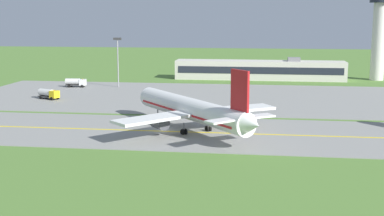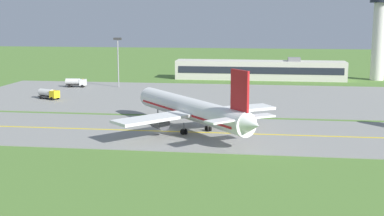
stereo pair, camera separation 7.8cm
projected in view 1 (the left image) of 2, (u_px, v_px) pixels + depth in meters
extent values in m
plane|color=#517A33|center=(163.00, 132.00, 95.54)|extent=(500.00, 500.00, 0.00)
cube|color=gray|center=(163.00, 131.00, 95.53)|extent=(240.00, 28.00, 0.10)
cube|color=gray|center=(232.00, 97.00, 135.15)|extent=(140.00, 52.00, 0.10)
cube|color=yellow|center=(163.00, 131.00, 95.52)|extent=(220.00, 0.60, 0.01)
cylinder|color=white|center=(191.00, 109.00, 95.27)|extent=(24.58, 28.88, 4.00)
cone|color=white|center=(146.00, 96.00, 110.57)|extent=(4.59, 4.42, 3.80)
cone|color=white|center=(253.00, 124.00, 79.73)|extent=(4.66, 4.63, 3.40)
cube|color=red|center=(191.00, 111.00, 95.36)|extent=(22.93, 26.82, 0.36)
cube|color=#1E232D|center=(151.00, 94.00, 108.60)|extent=(3.77, 3.54, 0.70)
cube|color=white|center=(155.00, 118.00, 89.15)|extent=(13.72, 14.27, 0.50)
cylinder|color=#47474C|center=(160.00, 123.00, 92.11)|extent=(3.93, 4.09, 2.30)
cylinder|color=black|center=(156.00, 121.00, 93.45)|extent=(1.79, 1.52, 2.10)
cube|color=white|center=(235.00, 109.00, 97.87)|extent=(15.32, 11.87, 0.50)
cylinder|color=#47474C|center=(220.00, 116.00, 98.77)|extent=(3.93, 4.09, 2.30)
cylinder|color=black|center=(216.00, 114.00, 100.11)|extent=(1.79, 1.52, 2.10)
cube|color=red|center=(240.00, 90.00, 81.74)|extent=(3.09, 3.66, 6.50)
cube|color=white|center=(224.00, 120.00, 80.71)|extent=(5.93, 5.95, 0.30)
cube|color=white|center=(256.00, 116.00, 83.99)|extent=(6.34, 5.29, 0.30)
cylinder|color=slate|center=(158.00, 113.00, 106.70)|extent=(0.24, 0.24, 1.65)
cylinder|color=black|center=(158.00, 117.00, 106.84)|extent=(0.97, 1.07, 1.10)
cylinder|color=slate|center=(184.00, 127.00, 92.75)|extent=(0.24, 0.24, 1.65)
cylinder|color=black|center=(183.00, 132.00, 92.76)|extent=(0.97, 1.07, 1.10)
cylinder|color=black|center=(185.00, 132.00, 93.04)|extent=(0.97, 1.07, 1.10)
cylinder|color=slate|center=(208.00, 124.00, 95.42)|extent=(0.24, 0.24, 1.65)
cylinder|color=black|center=(207.00, 129.00, 95.42)|extent=(0.97, 1.07, 1.10)
cylinder|color=black|center=(209.00, 128.00, 95.70)|extent=(0.97, 1.07, 1.10)
cube|color=yellow|center=(54.00, 94.00, 130.88)|extent=(2.46, 2.56, 1.80)
cube|color=#1E232D|center=(57.00, 93.00, 130.42)|extent=(0.87, 1.73, 0.81)
cylinder|color=silver|center=(46.00, 92.00, 132.41)|extent=(4.57, 3.37, 1.80)
cube|color=#383838|center=(46.00, 96.00, 132.59)|extent=(4.69, 3.64, 0.24)
cylinder|color=orange|center=(54.00, 90.00, 130.70)|extent=(0.20, 0.20, 0.18)
cylinder|color=black|center=(58.00, 98.00, 131.90)|extent=(0.94, 0.64, 0.90)
cylinder|color=black|center=(52.00, 99.00, 130.23)|extent=(0.94, 0.64, 0.90)
cylinder|color=black|center=(47.00, 97.00, 133.95)|extent=(0.94, 0.64, 0.90)
cylinder|color=black|center=(41.00, 98.00, 132.20)|extent=(0.94, 0.64, 0.90)
cube|color=silver|center=(83.00, 82.00, 154.24)|extent=(1.97, 2.15, 1.80)
cube|color=#1E232D|center=(85.00, 81.00, 154.15)|extent=(0.28, 1.84, 0.81)
cylinder|color=silver|center=(73.00, 81.00, 154.34)|extent=(4.34, 2.16, 1.80)
cube|color=#383838|center=(73.00, 85.00, 154.52)|extent=(4.37, 2.46, 0.24)
cylinder|color=orange|center=(83.00, 79.00, 154.07)|extent=(0.20, 0.20, 0.18)
cylinder|color=black|center=(84.00, 85.00, 155.41)|extent=(0.92, 0.38, 0.90)
cylinder|color=black|center=(82.00, 86.00, 153.44)|extent=(0.92, 0.38, 0.90)
cylinder|color=black|center=(71.00, 85.00, 155.64)|extent=(0.92, 0.38, 0.90)
cylinder|color=black|center=(69.00, 86.00, 153.58)|extent=(0.92, 0.38, 0.90)
cube|color=beige|center=(260.00, 70.00, 173.24)|extent=(55.93, 8.54, 6.25)
cube|color=#1E232D|center=(259.00, 71.00, 168.97)|extent=(53.69, 0.10, 2.25)
cube|color=slate|center=(294.00, 59.00, 171.09)|extent=(4.00, 4.00, 1.20)
cylinder|color=silver|center=(379.00, 42.00, 169.94)|extent=(4.40, 4.40, 25.18)
cylinder|color=gray|center=(118.00, 64.00, 153.41)|extent=(0.36, 0.36, 14.00)
cube|color=#333333|center=(117.00, 39.00, 152.12)|extent=(2.40, 0.50, 0.70)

